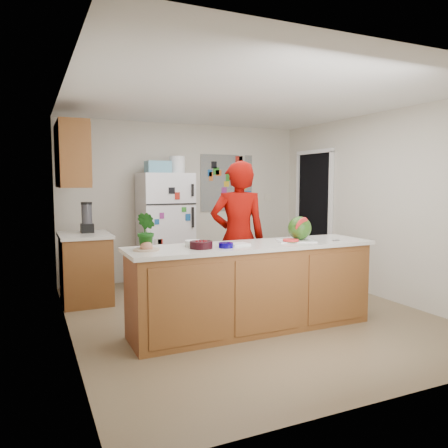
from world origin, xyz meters
name	(u,v)px	position (x,y,z in m)	size (l,w,h in m)	color
floor	(248,315)	(0.00, 0.00, -0.01)	(4.00, 4.50, 0.02)	brown
wall_back	(185,201)	(0.00, 2.26, 1.25)	(4.00, 0.02, 2.50)	beige
wall_left	(66,215)	(-2.01, 0.00, 1.25)	(0.02, 4.50, 2.50)	beige
wall_right	(380,206)	(2.01, 0.00, 1.25)	(0.02, 4.50, 2.50)	beige
ceiling	(249,99)	(0.00, 0.00, 2.51)	(4.00, 4.50, 0.02)	white
doorway	(314,215)	(1.99, 1.45, 1.02)	(0.03, 0.85, 2.04)	black
peninsula_base	(253,289)	(-0.20, -0.50, 0.44)	(2.60, 0.62, 0.88)	brown
peninsula_top	(253,246)	(-0.20, -0.50, 0.90)	(2.68, 0.70, 0.04)	silver
side_counter_base	(85,269)	(-1.69, 1.35, 0.43)	(0.60, 0.80, 0.86)	brown
side_counter_top	(84,235)	(-1.69, 1.35, 0.88)	(0.64, 0.84, 0.04)	silver
upper_cabinets	(72,155)	(-1.82, 1.30, 1.90)	(0.35, 1.00, 0.80)	brown
refrigerator	(165,229)	(-0.45, 1.88, 0.85)	(0.75, 0.70, 1.70)	silver
fridge_top_bin	(158,167)	(-0.55, 1.88, 1.79)	(0.35, 0.28, 0.18)	#5999B2
photo_collage	(227,183)	(0.75, 2.24, 1.55)	(0.95, 0.01, 0.95)	slate
person	(238,238)	(-0.08, 0.10, 0.91)	(0.66, 0.43, 1.81)	#6F0501
blender_appliance	(87,218)	(-1.64, 1.46, 1.09)	(0.14, 0.14, 0.38)	black
cutting_board	(296,241)	(0.32, -0.51, 0.93)	(0.40, 0.30, 0.01)	white
watermelon	(300,228)	(0.38, -0.49, 1.06)	(0.26, 0.26, 0.26)	#245D15
watermelon_slice	(291,240)	(0.22, -0.56, 0.94)	(0.17, 0.17, 0.02)	red
cherry_bowl	(201,245)	(-0.81, -0.57, 0.96)	(0.22, 0.22, 0.07)	black
white_bowl	(194,243)	(-0.83, -0.41, 0.95)	(0.18, 0.18, 0.06)	white
cobalt_bowl	(226,245)	(-0.57, -0.63, 0.95)	(0.14, 0.14, 0.05)	#08005E
plate	(147,249)	(-1.33, -0.47, 0.93)	(0.25, 0.25, 0.02)	#BFB196
paper_towel	(239,244)	(-0.38, -0.53, 0.93)	(0.19, 0.17, 0.02)	silver
keys	(336,240)	(0.75, -0.66, 0.93)	(0.08, 0.04, 0.01)	gray
potted_plant	(147,231)	(-1.32, -0.45, 1.10)	(0.20, 0.16, 0.36)	#0F4315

